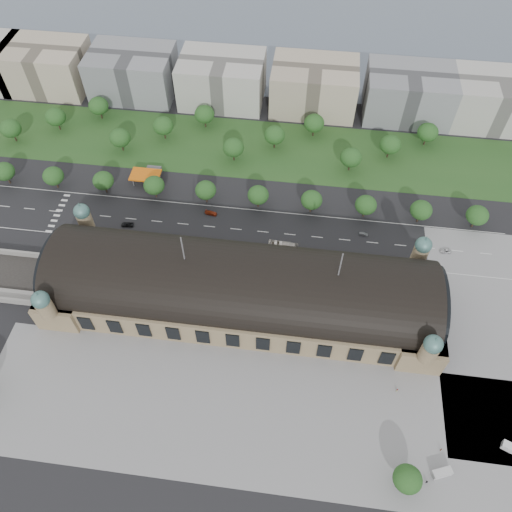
# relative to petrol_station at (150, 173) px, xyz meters

# --- Properties ---
(ground) EXTENTS (900.00, 900.00, 0.00)m
(ground) POSITION_rel_petrol_station_xyz_m (53.91, -65.28, -2.95)
(ground) COLOR black
(ground) RESTS_ON ground
(station) EXTENTS (150.00, 48.40, 44.30)m
(station) POSITION_rel_petrol_station_xyz_m (53.91, -65.28, 7.33)
(station) COLOR #927B5A
(station) RESTS_ON ground
(plaza_south) EXTENTS (190.00, 48.00, 0.12)m
(plaza_south) POSITION_rel_petrol_station_xyz_m (63.91, -109.28, -2.95)
(plaza_south) COLOR gray
(plaza_south) RESTS_ON ground
(plaza_east) EXTENTS (56.00, 100.00, 0.12)m
(plaza_east) POSITION_rel_petrol_station_xyz_m (156.91, -65.28, -2.95)
(plaza_east) COLOR gray
(plaza_east) RESTS_ON ground
(road_slab) EXTENTS (260.00, 26.00, 0.10)m
(road_slab) POSITION_rel_petrol_station_xyz_m (33.91, -27.28, -2.95)
(road_slab) COLOR black
(road_slab) RESTS_ON ground
(grass_belt) EXTENTS (300.00, 45.00, 0.10)m
(grass_belt) POSITION_rel_petrol_station_xyz_m (38.91, 27.72, -2.95)
(grass_belt) COLOR #265020
(grass_belt) RESTS_ON ground
(petrol_station) EXTENTS (14.00, 13.00, 5.05)m
(petrol_station) POSITION_rel_petrol_station_xyz_m (0.00, 0.00, 0.00)
(petrol_station) COLOR orange
(petrol_station) RESTS_ON ground
(office_1) EXTENTS (45.00, 32.00, 24.00)m
(office_1) POSITION_rel_petrol_station_xyz_m (-76.09, 67.72, 9.05)
(office_1) COLOR #B9AA91
(office_1) RESTS_ON ground
(office_2) EXTENTS (45.00, 32.00, 24.00)m
(office_2) POSITION_rel_petrol_station_xyz_m (-26.09, 67.72, 9.05)
(office_2) COLOR gray
(office_2) RESTS_ON ground
(office_3) EXTENTS (45.00, 32.00, 24.00)m
(office_3) POSITION_rel_petrol_station_xyz_m (23.91, 67.72, 9.05)
(office_3) COLOR #B7B4AD
(office_3) RESTS_ON ground
(office_4) EXTENTS (45.00, 32.00, 24.00)m
(office_4) POSITION_rel_petrol_station_xyz_m (73.91, 67.72, 9.05)
(office_4) COLOR #B9AA91
(office_4) RESTS_ON ground
(office_5) EXTENTS (45.00, 32.00, 24.00)m
(office_5) POSITION_rel_petrol_station_xyz_m (123.91, 67.72, 9.05)
(office_5) COLOR gray
(office_5) RESTS_ON ground
(office_6) EXTENTS (45.00, 32.00, 24.00)m
(office_6) POSITION_rel_petrol_station_xyz_m (168.91, 67.72, 9.05)
(office_6) COLOR #B7B4AD
(office_6) RESTS_ON ground
(tree_row_0) EXTENTS (9.60, 9.60, 11.52)m
(tree_row_0) POSITION_rel_petrol_station_xyz_m (-66.09, -12.28, 4.48)
(tree_row_0) COLOR #2D2116
(tree_row_0) RESTS_ON ground
(tree_row_1) EXTENTS (9.60, 9.60, 11.52)m
(tree_row_1) POSITION_rel_petrol_station_xyz_m (-42.09, -12.28, 4.48)
(tree_row_1) COLOR #2D2116
(tree_row_1) RESTS_ON ground
(tree_row_2) EXTENTS (9.60, 9.60, 11.52)m
(tree_row_2) POSITION_rel_petrol_station_xyz_m (-18.09, -12.28, 4.48)
(tree_row_2) COLOR #2D2116
(tree_row_2) RESTS_ON ground
(tree_row_3) EXTENTS (9.60, 9.60, 11.52)m
(tree_row_3) POSITION_rel_petrol_station_xyz_m (5.91, -12.28, 4.48)
(tree_row_3) COLOR #2D2116
(tree_row_3) RESTS_ON ground
(tree_row_4) EXTENTS (9.60, 9.60, 11.52)m
(tree_row_4) POSITION_rel_petrol_station_xyz_m (29.91, -12.28, 4.48)
(tree_row_4) COLOR #2D2116
(tree_row_4) RESTS_ON ground
(tree_row_5) EXTENTS (9.60, 9.60, 11.52)m
(tree_row_5) POSITION_rel_petrol_station_xyz_m (53.91, -12.28, 4.48)
(tree_row_5) COLOR #2D2116
(tree_row_5) RESTS_ON ground
(tree_row_6) EXTENTS (9.60, 9.60, 11.52)m
(tree_row_6) POSITION_rel_petrol_station_xyz_m (77.91, -12.28, 4.48)
(tree_row_6) COLOR #2D2116
(tree_row_6) RESTS_ON ground
(tree_row_7) EXTENTS (9.60, 9.60, 11.52)m
(tree_row_7) POSITION_rel_petrol_station_xyz_m (101.91, -12.28, 4.48)
(tree_row_7) COLOR #2D2116
(tree_row_7) RESTS_ON ground
(tree_row_8) EXTENTS (9.60, 9.60, 11.52)m
(tree_row_8) POSITION_rel_petrol_station_xyz_m (125.91, -12.28, 4.48)
(tree_row_8) COLOR #2D2116
(tree_row_8) RESTS_ON ground
(tree_row_9) EXTENTS (9.60, 9.60, 11.52)m
(tree_row_9) POSITION_rel_petrol_station_xyz_m (149.91, -12.28, 4.48)
(tree_row_9) COLOR #2D2116
(tree_row_9) RESTS_ON ground
(tree_belt_0) EXTENTS (10.40, 10.40, 12.48)m
(tree_belt_0) POSITION_rel_petrol_station_xyz_m (-76.09, 17.72, 5.10)
(tree_belt_0) COLOR #2D2116
(tree_belt_0) RESTS_ON ground
(tree_belt_1) EXTENTS (10.40, 10.40, 12.48)m
(tree_belt_1) POSITION_rel_petrol_station_xyz_m (-57.09, 29.72, 5.10)
(tree_belt_1) COLOR #2D2116
(tree_belt_1) RESTS_ON ground
(tree_belt_2) EXTENTS (10.40, 10.40, 12.48)m
(tree_belt_2) POSITION_rel_petrol_station_xyz_m (-38.09, 41.72, 5.10)
(tree_belt_2) COLOR #2D2116
(tree_belt_2) RESTS_ON ground
(tree_belt_3) EXTENTS (10.40, 10.40, 12.48)m
(tree_belt_3) POSITION_rel_petrol_station_xyz_m (-19.09, 17.72, 5.10)
(tree_belt_3) COLOR #2D2116
(tree_belt_3) RESTS_ON ground
(tree_belt_4) EXTENTS (10.40, 10.40, 12.48)m
(tree_belt_4) POSITION_rel_petrol_station_xyz_m (-0.09, 29.72, 5.10)
(tree_belt_4) COLOR #2D2116
(tree_belt_4) RESTS_ON ground
(tree_belt_5) EXTENTS (10.40, 10.40, 12.48)m
(tree_belt_5) POSITION_rel_petrol_station_xyz_m (18.91, 41.72, 5.10)
(tree_belt_5) COLOR #2D2116
(tree_belt_5) RESTS_ON ground
(tree_belt_6) EXTENTS (10.40, 10.40, 12.48)m
(tree_belt_6) POSITION_rel_petrol_station_xyz_m (37.91, 17.72, 5.10)
(tree_belt_6) COLOR #2D2116
(tree_belt_6) RESTS_ON ground
(tree_belt_7) EXTENTS (10.40, 10.40, 12.48)m
(tree_belt_7) POSITION_rel_petrol_station_xyz_m (56.91, 29.72, 5.10)
(tree_belt_7) COLOR #2D2116
(tree_belt_7) RESTS_ON ground
(tree_belt_8) EXTENTS (10.40, 10.40, 12.48)m
(tree_belt_8) POSITION_rel_petrol_station_xyz_m (75.91, 41.72, 5.10)
(tree_belt_8) COLOR #2D2116
(tree_belt_8) RESTS_ON ground
(tree_belt_9) EXTENTS (10.40, 10.40, 12.48)m
(tree_belt_9) POSITION_rel_petrol_station_xyz_m (94.91, 17.72, 5.10)
(tree_belt_9) COLOR #2D2116
(tree_belt_9) RESTS_ON ground
(tree_belt_10) EXTENTS (10.40, 10.40, 12.48)m
(tree_belt_10) POSITION_rel_petrol_station_xyz_m (113.91, 29.72, 5.10)
(tree_belt_10) COLOR #2D2116
(tree_belt_10) RESTS_ON ground
(tree_belt_11) EXTENTS (10.40, 10.40, 12.48)m
(tree_belt_11) POSITION_rel_petrol_station_xyz_m (132.91, 41.72, 5.10)
(tree_belt_11) COLOR #2D2116
(tree_belt_11) RESTS_ON ground
(tree_plaza_s) EXTENTS (9.00, 9.00, 10.64)m
(tree_plaza_s) POSITION_rel_petrol_station_xyz_m (113.91, -125.28, 3.86)
(tree_plaza_s) COLOR #2D2116
(tree_plaza_s) RESTS_ON ground
(traffic_car_1) EXTENTS (4.06, 1.86, 1.29)m
(traffic_car_1) POSITION_rel_petrol_station_xyz_m (-26.66, -25.07, -2.30)
(traffic_car_1) COLOR gray
(traffic_car_1) RESTS_ON ground
(traffic_car_2) EXTENTS (5.66, 2.98, 1.52)m
(traffic_car_2) POSITION_rel_petrol_station_xyz_m (-2.44, -31.43, -2.19)
(traffic_car_2) COLOR black
(traffic_car_2) RESTS_ON ground
(traffic_car_3) EXTENTS (5.75, 2.93, 1.60)m
(traffic_car_3) POSITION_rel_petrol_station_xyz_m (33.31, -19.83, -2.15)
(traffic_car_3) COLOR maroon
(traffic_car_3) RESTS_ON ground
(traffic_car_5) EXTENTS (4.01, 1.85, 1.27)m
(traffic_car_5) POSITION_rel_petrol_station_xyz_m (101.99, -23.50, -2.31)
(traffic_car_5) COLOR #54565B
(traffic_car_5) RESTS_ON ground
(traffic_car_6) EXTENTS (4.91, 2.66, 1.31)m
(traffic_car_6) POSITION_rel_petrol_station_xyz_m (136.69, -28.44, -2.29)
(traffic_car_6) COLOR silver
(traffic_car_6) RESTS_ON ground
(parked_car_0) EXTENTS (4.66, 3.69, 1.48)m
(parked_car_0) POSITION_rel_petrol_station_xyz_m (-12.48, -40.28, -2.21)
(parked_car_0) COLOR black
(parked_car_0) RESTS_ON ground
(parked_car_1) EXTENTS (5.94, 4.42, 1.50)m
(parked_car_1) POSITION_rel_petrol_station_xyz_m (2.14, -43.12, -2.20)
(parked_car_1) COLOR maroon
(parked_car_1) RESTS_ON ground
(parked_car_2) EXTENTS (4.87, 3.34, 1.31)m
(parked_car_2) POSITION_rel_petrol_station_xyz_m (-13.63, -41.66, -2.30)
(parked_car_2) COLOR #1B2B4C
(parked_car_2) RESTS_ON ground
(parked_car_3) EXTENTS (4.96, 4.23, 1.61)m
(parked_car_3) POSITION_rel_petrol_station_xyz_m (4.99, -43.86, -2.15)
(parked_car_3) COLOR #53575B
(parked_car_3) RESTS_ON ground
(parked_car_4) EXTENTS (4.17, 3.57, 1.35)m
(parked_car_4) POSITION_rel_petrol_station_xyz_m (12.58, -44.28, -2.27)
(parked_car_4) COLOR silver
(parked_car_4) RESTS_ON ground
(parked_car_5) EXTENTS (6.35, 4.60, 1.61)m
(parked_car_5) POSITION_rel_petrol_station_xyz_m (12.39, -44.28, -2.15)
(parked_car_5) COLOR #999BA1
(parked_car_5) RESTS_ON ground
(parked_car_6) EXTENTS (5.89, 4.33, 1.58)m
(parked_car_6) POSITION_rel_petrol_station_xyz_m (29.27, -44.28, -2.16)
(parked_car_6) COLOR black
(parked_car_6) RESTS_ON ground
(bus_west) EXTENTS (11.02, 3.37, 3.02)m
(bus_west) POSITION_rel_petrol_station_xyz_m (28.91, -38.28, -1.44)
(bus_west) COLOR #BC391E
(bus_west) RESTS_ON ground
(bus_mid) EXTENTS (13.07, 3.78, 3.60)m
(bus_mid) POSITION_rel_petrol_station_xyz_m (67.63, -35.71, -1.15)
(bus_mid) COLOR white
(bus_mid) RESTS_ON ground
(bus_east) EXTENTS (11.25, 3.67, 3.08)m
(bus_east) POSITION_rel_petrol_station_xyz_m (68.49, -38.28, -1.41)
(bus_east) COLOR beige
(bus_east) RESTS_ON ground
(van_east) EXTENTS (6.76, 4.75, 2.72)m
(van_east) POSITION_rel_petrol_station_xyz_m (149.11, -109.82, -1.65)
(van_east) COLOR silver
(van_east) RESTS_ON ground
(van_south) EXTENTS (6.73, 4.58, 2.71)m
(van_south) POSITION_rel_petrol_station_xyz_m (125.80, -120.65, -1.65)
(van_south) COLOR #BEBDC0
(van_south) RESTS_ON ground
(pedestrian_0) EXTENTS (0.91, 0.70, 1.66)m
(pedestrian_0) POSITION_rel_petrol_station_xyz_m (113.43, -94.44, -2.12)
(pedestrian_0) COLOR gray
(pedestrian_0) RESTS_ON ground
(pedestrian_1) EXTENTS (0.73, 0.77, 1.76)m
(pedestrian_1) POSITION_rel_petrol_station_xyz_m (126.74, -113.12, -2.07)
(pedestrian_1) COLOR gray
(pedestrian_1) RESTS_ON ground
(pedestrian_4) EXTENTS (1.11, 0.91, 1.59)m
(pedestrian_4) POSITION_rel_petrol_station_xyz_m (121.27, -123.77, -2.15)
(pedestrian_4) COLOR gray
(pedestrian_4) RESTS_ON ground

